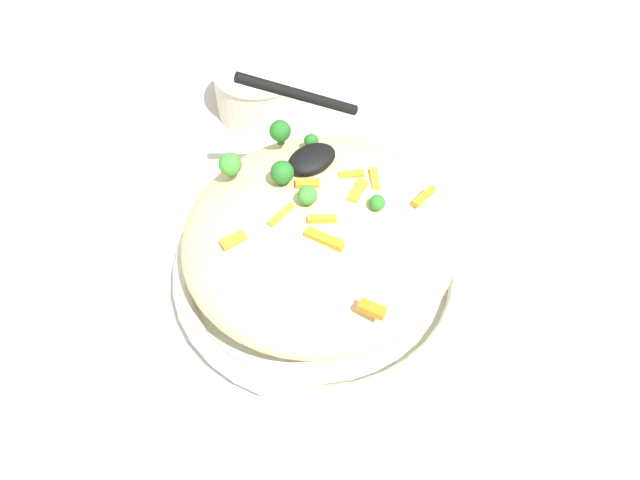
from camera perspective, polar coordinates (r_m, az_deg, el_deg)
The scene contains 22 objects.
ground_plane at distance 0.74m, azimuth 0.00°, elevation -3.94°, with size 2.40×2.40×0.00m, color beige.
serving_bowl at distance 0.72m, azimuth 0.00°, elevation -2.82°, with size 0.34×0.34×0.05m.
pasta_mound at distance 0.67m, azimuth 0.00°, elevation 0.40°, with size 0.30×0.29×0.10m, color #DBC689.
carrot_piece_0 at distance 0.60m, azimuth 0.40°, elevation 0.07°, with size 0.04×0.01×0.01m, color orange.
carrot_piece_1 at distance 0.68m, azimuth -1.76°, elevation 7.00°, with size 0.03×0.01×0.01m, color orange.
carrot_piece_2 at distance 0.57m, azimuth 4.81°, elevation -6.36°, with size 0.03×0.01×0.01m, color orange.
carrot_piece_3 at distance 0.62m, azimuth 0.20°, elevation 1.94°, with size 0.03×0.01×0.01m, color orange.
carrot_piece_4 at distance 0.66m, azimuth 9.58°, elevation 4.01°, with size 0.03×0.01×0.01m, color orange.
carrot_piece_5 at distance 0.63m, azimuth -3.59°, elevation 2.29°, with size 0.03×0.01×0.01m, color orange.
carrot_piece_6 at distance 0.67m, azimuth 4.86°, elevation 5.81°, with size 0.03×0.01×0.01m, color orange.
carrot_piece_7 at distance 0.62m, azimuth -8.01°, elevation 0.03°, with size 0.03×0.01×0.01m, color orange.
carrot_piece_8 at distance 0.65m, azimuth -1.17°, elevation 5.19°, with size 0.02×0.01×0.01m, color orange.
carrot_piece_9 at distance 0.67m, azimuth 2.92°, elevation 6.02°, with size 0.03×0.01×0.01m, color orange.
carrot_piece_10 at distance 0.65m, azimuth 3.49°, elevation 4.48°, with size 0.03×0.01×0.01m, color orange.
broccoli_floret_0 at distance 0.63m, azimuth 5.30°, elevation 3.44°, with size 0.02×0.02×0.02m.
broccoli_floret_1 at distance 0.67m, azimuth -8.29°, elevation 6.91°, with size 0.02×0.02×0.03m.
broccoli_floret_2 at distance 0.70m, azimuth -3.70°, elevation 9.98°, with size 0.02×0.02×0.03m.
broccoli_floret_3 at distance 0.63m, azimuth -1.16°, elevation 4.14°, with size 0.02×0.02×0.03m.
broccoli_floret_4 at distance 0.65m, azimuth -3.52°, elevation 6.21°, with size 0.02×0.02×0.03m.
broccoli_floret_5 at distance 0.69m, azimuth -0.81°, elevation 9.12°, with size 0.02×0.02×0.02m.
serving_spoon at distance 0.68m, azimuth -1.18°, elevation 9.55°, with size 0.13×0.11×0.08m.
companion_bowl at distance 0.93m, azimuth -5.62°, elevation 13.93°, with size 0.13×0.13×0.08m.
Camera 1 is at (-0.24, -0.33, 0.62)m, focal length 34.67 mm.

